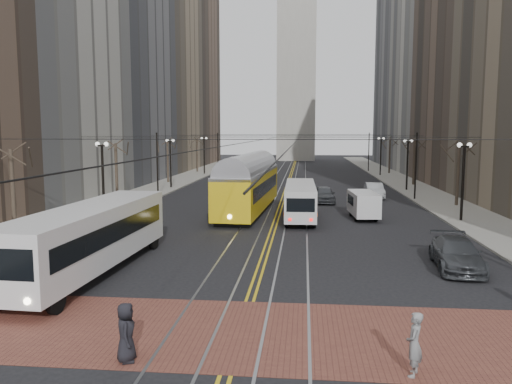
% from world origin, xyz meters
% --- Properties ---
extents(ground, '(260.00, 260.00, 0.00)m').
position_xyz_m(ground, '(0.00, 0.00, 0.00)').
color(ground, black).
rests_on(ground, ground).
extents(sidewalk_left, '(5.00, 140.00, 0.15)m').
position_xyz_m(sidewalk_left, '(-15.00, 45.00, 0.07)').
color(sidewalk_left, gray).
rests_on(sidewalk_left, ground).
extents(sidewalk_right, '(5.00, 140.00, 0.15)m').
position_xyz_m(sidewalk_right, '(15.00, 45.00, 0.07)').
color(sidewalk_right, gray).
rests_on(sidewalk_right, ground).
extents(crosswalk_band, '(25.00, 6.00, 0.01)m').
position_xyz_m(crosswalk_band, '(0.00, -4.00, 0.01)').
color(crosswalk_band, brown).
rests_on(crosswalk_band, ground).
extents(streetcar_rails, '(4.80, 130.00, 0.02)m').
position_xyz_m(streetcar_rails, '(0.00, 45.00, 0.00)').
color(streetcar_rails, gray).
rests_on(streetcar_rails, ground).
extents(centre_lines, '(0.42, 130.00, 0.01)m').
position_xyz_m(centre_lines, '(0.00, 45.00, 0.01)').
color(centre_lines, gold).
rests_on(centre_lines, ground).
extents(building_left_mid, '(16.00, 20.00, 34.00)m').
position_xyz_m(building_left_mid, '(-25.50, 46.00, 17.00)').
color(building_left_mid, slate).
rests_on(building_left_mid, ground).
extents(building_left_midfar, '(20.00, 20.00, 52.00)m').
position_xyz_m(building_left_midfar, '(-27.50, 66.00, 26.00)').
color(building_left_midfar, gray).
rests_on(building_left_midfar, ground).
extents(building_left_far, '(16.00, 20.00, 40.00)m').
position_xyz_m(building_left_far, '(-25.50, 86.00, 20.00)').
color(building_left_far, brown).
rests_on(building_left_far, ground).
extents(building_right_mid, '(16.00, 20.00, 34.00)m').
position_xyz_m(building_right_mid, '(25.50, 46.00, 17.00)').
color(building_right_mid, brown).
rests_on(building_right_mid, ground).
extents(building_right_midfar, '(20.00, 20.00, 52.00)m').
position_xyz_m(building_right_midfar, '(27.50, 66.00, 26.00)').
color(building_right_midfar, '#B3B1A8').
rests_on(building_right_midfar, ground).
extents(building_right_far, '(16.00, 20.00, 40.00)m').
position_xyz_m(building_right_far, '(25.50, 86.00, 20.00)').
color(building_right_far, slate).
rests_on(building_right_far, ground).
extents(clock_tower, '(12.00, 12.00, 66.00)m').
position_xyz_m(clock_tower, '(0.00, 102.00, 35.96)').
color(clock_tower, '#B2AFA5').
rests_on(clock_tower, ground).
extents(lamp_posts, '(27.60, 57.20, 5.60)m').
position_xyz_m(lamp_posts, '(-0.00, 28.75, 2.80)').
color(lamp_posts, black).
rests_on(lamp_posts, ground).
extents(street_trees, '(31.68, 53.28, 5.60)m').
position_xyz_m(street_trees, '(0.00, 35.25, 2.80)').
color(street_trees, '#382D23').
rests_on(street_trees, ground).
extents(trolley_wires, '(25.96, 120.00, 6.60)m').
position_xyz_m(trolley_wires, '(0.00, 34.83, 3.77)').
color(trolley_wires, black).
rests_on(trolley_wires, ground).
extents(transit_bus, '(3.24, 12.87, 3.19)m').
position_xyz_m(transit_bus, '(-7.83, 2.25, 1.59)').
color(transit_bus, silver).
rests_on(transit_bus, ground).
extents(streetcar, '(3.84, 15.96, 3.73)m').
position_xyz_m(streetcar, '(-2.50, 21.34, 1.86)').
color(streetcar, gold).
rests_on(streetcar, ground).
extents(rear_bus, '(2.35, 10.23, 2.66)m').
position_xyz_m(rear_bus, '(1.80, 18.46, 1.33)').
color(rear_bus, silver).
rests_on(rear_bus, ground).
extents(cargo_van, '(2.11, 4.76, 2.06)m').
position_xyz_m(cargo_van, '(6.64, 18.78, 1.03)').
color(cargo_van, silver).
rests_on(cargo_van, ground).
extents(sedan_grey, '(2.02, 4.65, 1.56)m').
position_xyz_m(sedan_grey, '(4.00, 27.51, 0.78)').
color(sedan_grey, '#3B3E42').
rests_on(sedan_grey, ground).
extents(sedan_silver, '(1.64, 4.68, 1.54)m').
position_xyz_m(sedan_silver, '(9.17, 31.38, 0.77)').
color(sedan_silver, '#9DA1A5').
rests_on(sedan_silver, ground).
extents(sedan_parked, '(2.52, 5.26, 1.48)m').
position_xyz_m(sedan_parked, '(9.50, 4.78, 0.74)').
color(sedan_parked, '#3B3E42').
rests_on(sedan_parked, ground).
extents(pedestrian_a, '(0.77, 0.97, 1.74)m').
position_xyz_m(pedestrian_a, '(-2.98, -6.42, 0.88)').
color(pedestrian_a, black).
rests_on(pedestrian_a, crosswalk_band).
extents(pedestrian_b, '(0.62, 0.75, 1.78)m').
position_xyz_m(pedestrian_b, '(5.10, -6.50, 0.90)').
color(pedestrian_b, gray).
rests_on(pedestrian_b, crosswalk_band).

